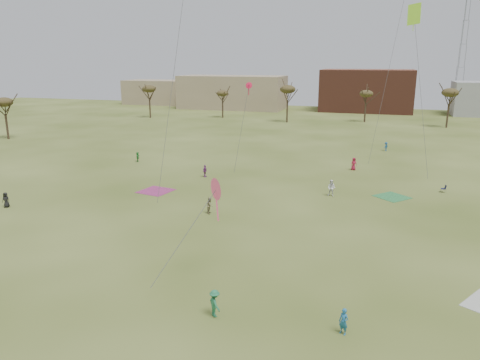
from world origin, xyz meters
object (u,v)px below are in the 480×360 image
(flyer_near_right, at_px, (344,322))
(radio_tower, at_px, (463,43))
(flyer_near_center, at_px, (215,303))
(camp_chair_right, at_px, (443,190))

(flyer_near_right, distance_m, radio_tower, 126.53)
(flyer_near_center, bearing_deg, camp_chair_right, -72.10)
(camp_chair_right, bearing_deg, flyer_near_center, -32.61)
(flyer_near_center, relative_size, radio_tower, 0.04)
(flyer_near_center, bearing_deg, flyer_near_right, -132.87)
(camp_chair_right, relative_size, radio_tower, 0.02)
(flyer_near_center, height_order, flyer_near_right, flyer_near_center)
(flyer_near_right, xyz_separation_m, radio_tower, (20.69, 123.46, 18.44))
(flyer_near_center, relative_size, camp_chair_right, 1.94)
(flyer_near_center, xyz_separation_m, flyer_near_right, (7.44, 0.43, -0.07))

